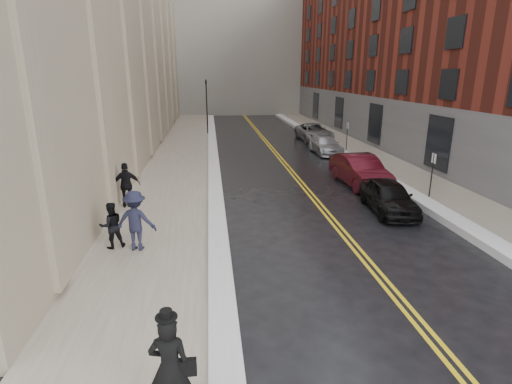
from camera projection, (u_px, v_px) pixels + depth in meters
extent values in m
plane|color=black|center=(305.00, 301.00, 10.56)|extent=(160.00, 160.00, 0.00)
cube|color=gray|center=(177.00, 167.00, 25.28)|extent=(4.00, 64.00, 0.15)
cube|color=gray|center=(381.00, 162.00, 26.75)|extent=(3.00, 64.00, 0.15)
cube|color=gold|center=(284.00, 165.00, 26.05)|extent=(0.12, 64.00, 0.01)
cube|color=gold|center=(288.00, 165.00, 26.07)|extent=(0.12, 64.00, 0.01)
cube|color=white|center=(214.00, 165.00, 25.51)|extent=(0.70, 60.80, 0.26)
cube|color=white|center=(355.00, 161.00, 26.53)|extent=(0.85, 60.80, 0.30)
cube|color=maroon|center=(457.00, 31.00, 31.78)|extent=(14.00, 50.00, 18.00)
cylinder|color=black|center=(207.00, 108.00, 38.08)|extent=(0.12, 0.12, 5.20)
imported|color=black|center=(206.00, 86.00, 37.51)|extent=(0.18, 0.15, 0.90)
cylinder|color=black|center=(431.00, 177.00, 18.72)|extent=(0.06, 0.06, 2.20)
cube|color=white|center=(434.00, 158.00, 18.47)|extent=(0.02, 0.35, 0.45)
cylinder|color=black|center=(347.00, 138.00, 30.14)|extent=(0.06, 0.06, 2.20)
cube|color=white|center=(348.00, 126.00, 29.89)|extent=(0.02, 0.35, 0.45)
imported|color=black|center=(389.00, 196.00, 17.20)|extent=(1.93, 4.18, 1.39)
imported|color=#430B14|center=(360.00, 171.00, 21.19)|extent=(2.02, 5.04, 1.63)
imported|color=#A7A9AF|center=(325.00, 145.00, 29.77)|extent=(1.93, 4.46, 1.28)
imported|color=gray|center=(314.00, 132.00, 35.37)|extent=(2.65, 5.41, 1.48)
imported|color=black|center=(170.00, 368.00, 6.61)|extent=(0.77, 0.56, 1.93)
imported|color=black|center=(111.00, 225.00, 13.24)|extent=(0.95, 0.86, 1.59)
imported|color=#1B1D31|center=(136.00, 221.00, 13.06)|extent=(1.41, 0.96, 2.02)
imported|color=black|center=(127.00, 185.00, 17.28)|extent=(1.22, 0.69, 1.96)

